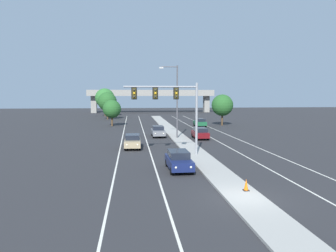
# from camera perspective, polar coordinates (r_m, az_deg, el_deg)

# --- Properties ---
(ground_plane) EXTENTS (260.00, 260.00, 0.00)m
(ground_plane) POSITION_cam_1_polar(r_m,az_deg,el_deg) (20.41, 13.20, -12.31)
(ground_plane) COLOR #28282B
(median_island) EXTENTS (2.40, 110.00, 0.15)m
(median_island) POSITION_cam_1_polar(r_m,az_deg,el_deg) (37.39, 3.95, -3.90)
(median_island) COLOR #9E9B93
(median_island) RESTS_ON ground
(lane_stripe_oncoming_center) EXTENTS (0.14, 100.00, 0.01)m
(lane_stripe_oncoming_center) POSITION_cam_1_polar(r_m,az_deg,el_deg) (43.77, -3.77, -2.60)
(lane_stripe_oncoming_center) COLOR silver
(lane_stripe_oncoming_center) RESTS_ON ground
(lane_stripe_receding_center) EXTENTS (0.14, 100.00, 0.01)m
(lane_stripe_receding_center) POSITION_cam_1_polar(r_m,az_deg,el_deg) (45.17, 8.24, -2.39)
(lane_stripe_receding_center) COLOR silver
(lane_stripe_receding_center) RESTS_ON ground
(edge_stripe_left) EXTENTS (0.14, 100.00, 0.01)m
(edge_stripe_left) POSITION_cam_1_polar(r_m,az_deg,el_deg) (43.75, -8.10, -2.65)
(edge_stripe_left) COLOR silver
(edge_stripe_left) RESTS_ON ground
(edge_stripe_right) EXTENTS (0.14, 100.00, 0.01)m
(edge_stripe_right) POSITION_cam_1_polar(r_m,az_deg,el_deg) (46.11, 12.21, -2.30)
(edge_stripe_right) COLOR silver
(edge_stripe_right) RESTS_ON ground
(overhead_signal_mast) EXTENTS (7.35, 0.44, 7.20)m
(overhead_signal_mast) POSITION_cam_1_polar(r_m,az_deg,el_deg) (32.35, 0.63, 4.24)
(overhead_signal_mast) COLOR gray
(overhead_signal_mast) RESTS_ON median_island
(street_lamp_median) EXTENTS (2.58, 0.28, 10.00)m
(street_lamp_median) POSITION_cam_1_polar(r_m,az_deg,el_deg) (45.29, 1.33, 5.03)
(street_lamp_median) COLOR #4C4C51
(street_lamp_median) RESTS_ON median_island
(car_oncoming_navy) EXTENTS (1.88, 4.50, 1.58)m
(car_oncoming_navy) POSITION_cam_1_polar(r_m,az_deg,el_deg) (26.96, 1.88, -5.98)
(car_oncoming_navy) COLOR #141E4C
(car_oncoming_navy) RESTS_ON ground
(car_oncoming_tan) EXTENTS (1.91, 4.50, 1.58)m
(car_oncoming_tan) POSITION_cam_1_polar(r_m,az_deg,el_deg) (37.95, -6.19, -2.64)
(car_oncoming_tan) COLOR tan
(car_oncoming_tan) RESTS_ON ground
(car_oncoming_grey) EXTENTS (1.85, 4.48, 1.58)m
(car_oncoming_grey) POSITION_cam_1_polar(r_m,az_deg,el_deg) (47.93, -1.76, -0.90)
(car_oncoming_grey) COLOR slate
(car_oncoming_grey) RESTS_ON ground
(car_receding_darkred) EXTENTS (1.86, 4.49, 1.58)m
(car_receding_darkred) POSITION_cam_1_polar(r_m,az_deg,el_deg) (45.77, 5.63, -1.23)
(car_receding_darkred) COLOR #5B0F14
(car_receding_darkred) RESTS_ON ground
(car_receding_green) EXTENTS (1.85, 4.48, 1.58)m
(car_receding_green) POSITION_cam_1_polar(r_m,az_deg,el_deg) (63.19, 5.59, 0.64)
(car_receding_green) COLOR #195633
(car_receding_green) RESTS_ON ground
(traffic_cone_median_nose) EXTENTS (0.36, 0.36, 0.74)m
(traffic_cone_median_nose) POSITION_cam_1_polar(r_m,az_deg,el_deg) (21.50, 13.48, -9.98)
(traffic_cone_median_nose) COLOR black
(traffic_cone_median_nose) RESTS_ON median_island
(overpass_bridge) EXTENTS (42.40, 6.40, 7.65)m
(overpass_bridge) POSITION_cam_1_polar(r_m,az_deg,el_deg) (111.69, -2.96, 5.34)
(overpass_bridge) COLOR gray
(overpass_bridge) RESTS_ON ground
(tree_far_right_a) EXTENTS (4.27, 4.27, 6.18)m
(tree_far_right_a) POSITION_cam_1_polar(r_m,az_deg,el_deg) (65.81, 9.46, 3.59)
(tree_far_right_a) COLOR #4C3823
(tree_far_right_a) RESTS_ON ground
(tree_far_left_b) EXTENTS (3.56, 3.56, 5.15)m
(tree_far_left_b) POSITION_cam_1_polar(r_m,az_deg,el_deg) (64.55, -9.77, 2.95)
(tree_far_left_b) COLOR #4C3823
(tree_far_left_b) RESTS_ON ground
(tree_far_left_a) EXTENTS (5.44, 5.44, 7.87)m
(tree_far_left_a) POSITION_cam_1_polar(r_m,az_deg,el_deg) (94.03, -10.97, 4.81)
(tree_far_left_a) COLOR #4C3823
(tree_far_left_a) RESTS_ON ground
(tree_far_left_c) EXTENTS (4.66, 4.66, 6.74)m
(tree_far_left_c) POSITION_cam_1_polar(r_m,az_deg,el_deg) (82.05, -10.55, 4.21)
(tree_far_left_c) COLOR #4C3823
(tree_far_left_c) RESTS_ON ground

